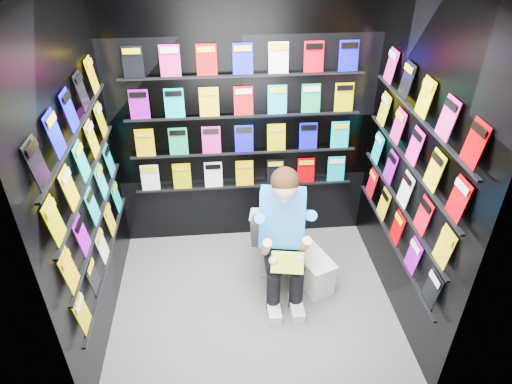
{
  "coord_description": "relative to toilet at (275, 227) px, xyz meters",
  "views": [
    {
      "loc": [
        -0.24,
        -2.8,
        3.01
      ],
      "look_at": [
        0.03,
        0.15,
        1.07
      ],
      "focal_mm": 32.0,
      "sensor_mm": 36.0,
      "label": 1
    }
  ],
  "objects": [
    {
      "name": "floor",
      "position": [
        -0.26,
        -0.59,
        -0.37
      ],
      "size": [
        2.4,
        2.4,
        0.0
      ],
      "primitive_type": "plane",
      "color": "#60605D",
      "rests_on": "ground"
    },
    {
      "name": "wall_back",
      "position": [
        -0.26,
        0.41,
        0.93
      ],
      "size": [
        2.4,
        0.04,
        2.6
      ],
      "primitive_type": "cube",
      "color": "black",
      "rests_on": "floor"
    },
    {
      "name": "wall_front",
      "position": [
        -0.26,
        -1.59,
        0.93
      ],
      "size": [
        2.4,
        0.04,
        2.6
      ],
      "primitive_type": "cube",
      "color": "black",
      "rests_on": "floor"
    },
    {
      "name": "wall_left",
      "position": [
        -1.46,
        -0.59,
        0.93
      ],
      "size": [
        0.04,
        2.0,
        2.6
      ],
      "primitive_type": "cube",
      "color": "black",
      "rests_on": "floor"
    },
    {
      "name": "wall_right",
      "position": [
        0.94,
        -0.59,
        0.93
      ],
      "size": [
        0.04,
        2.0,
        2.6
      ],
      "primitive_type": "cube",
      "color": "black",
      "rests_on": "floor"
    },
    {
      "name": "comics_back",
      "position": [
        -0.26,
        0.38,
        0.94
      ],
      "size": [
        2.1,
        0.06,
        1.37
      ],
      "primitive_type": null,
      "color": "red",
      "rests_on": "wall_back"
    },
    {
      "name": "comics_left",
      "position": [
        -1.43,
        -0.59,
        0.94
      ],
      "size": [
        0.06,
        1.7,
        1.37
      ],
      "primitive_type": null,
      "color": "red",
      "rests_on": "wall_left"
    },
    {
      "name": "comics_right",
      "position": [
        0.91,
        -0.59,
        0.94
      ],
      "size": [
        0.06,
        1.7,
        1.37
      ],
      "primitive_type": null,
      "color": "red",
      "rests_on": "wall_right"
    },
    {
      "name": "toilet",
      "position": [
        0.0,
        0.0,
        0.0
      ],
      "size": [
        0.55,
        0.81,
        0.73
      ],
      "primitive_type": "imported",
      "rotation": [
        0.0,
        0.0,
        2.96
      ],
      "color": "white",
      "rests_on": "floor"
    },
    {
      "name": "longbox",
      "position": [
        0.3,
        -0.41,
        -0.22
      ],
      "size": [
        0.35,
        0.45,
        0.3
      ],
      "primitive_type": "cube",
      "rotation": [
        0.0,
        0.0,
        0.38
      ],
      "color": "white",
      "rests_on": "floor"
    },
    {
      "name": "longbox_lid",
      "position": [
        0.3,
        -0.41,
        -0.05
      ],
      "size": [
        0.38,
        0.48,
        0.03
      ],
      "primitive_type": "cube",
      "rotation": [
        0.0,
        0.0,
        0.38
      ],
      "color": "white",
      "rests_on": "longbox"
    },
    {
      "name": "reader",
      "position": [
        -0.0,
        -0.38,
        0.39
      ],
      "size": [
        0.63,
        0.82,
        1.36
      ],
      "primitive_type": null,
      "rotation": [
        0.0,
        0.0,
        -0.18
      ],
      "color": "blue",
      "rests_on": "toilet"
    },
    {
      "name": "held_comic",
      "position": [
        -0.0,
        -0.73,
        0.21
      ],
      "size": [
        0.28,
        0.19,
        0.11
      ],
      "primitive_type": "cube",
      "rotation": [
        -0.96,
        0.0,
        -0.18
      ],
      "color": "green",
      "rests_on": "reader"
    }
  ]
}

